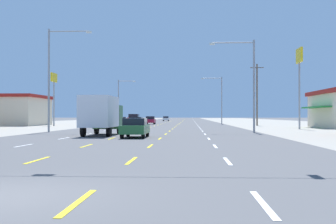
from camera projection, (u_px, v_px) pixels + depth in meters
name	position (u px, v px, depth m)	size (l,w,h in m)	color
ground_plane	(167.00, 125.00, 74.63)	(572.00, 572.00, 0.00)	#4C4C4F
lot_apron_left	(29.00, 125.00, 75.88)	(28.00, 440.00, 0.01)	gray
lot_apron_right	(311.00, 125.00, 73.38)	(28.00, 440.00, 0.01)	gray
lane_markings	(175.00, 122.00, 113.08)	(10.64, 227.60, 0.01)	white
signal_span_wire	(80.00, 17.00, 15.94)	(25.27, 0.52, 9.49)	brown
sedan_center_turn_nearest	(135.00, 128.00, 32.17)	(1.80, 4.50, 1.46)	#235B2D
box_truck_inner_left_near	(102.00, 114.00, 35.67)	(2.40, 7.20, 3.23)	#235B2D
sedan_inner_left_mid	(136.00, 122.00, 59.24)	(1.80, 4.50, 1.46)	black
sedan_far_left_midfar	(120.00, 121.00, 65.89)	(1.80, 4.50, 1.46)	red
hatchback_inner_left_far	(151.00, 120.00, 82.15)	(1.72, 3.90, 1.54)	maroon
suv_far_left_farther	(134.00, 119.00, 84.15)	(1.98, 4.90, 1.98)	red
sedan_inner_left_farthest	(166.00, 119.00, 131.41)	(1.80, 4.50, 1.46)	white
storefront_left_row_2	(13.00, 110.00, 72.25)	(10.51, 12.17, 5.11)	beige
pole_sign_left_row_2	(54.00, 85.00, 67.88)	(0.24, 2.71, 8.44)	gray
pole_sign_right_row_1	(299.00, 66.00, 52.28)	(0.24, 2.49, 9.94)	gray
streetlight_left_row_0	(53.00, 72.00, 42.49)	(4.39, 0.26, 10.32)	gray
streetlight_right_row_0	(249.00, 78.00, 41.51)	(4.42, 0.26, 9.04)	gray
streetlight_left_row_1	(120.00, 98.00, 84.05)	(3.51, 0.26, 8.75)	gray
streetlight_right_row_1	(219.00, 97.00, 83.07)	(4.14, 0.26, 9.23)	gray
utility_pole_right_row_1	(257.00, 94.00, 70.67)	(2.20, 0.26, 10.23)	brown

